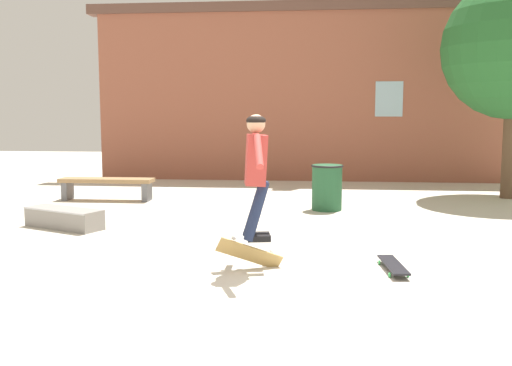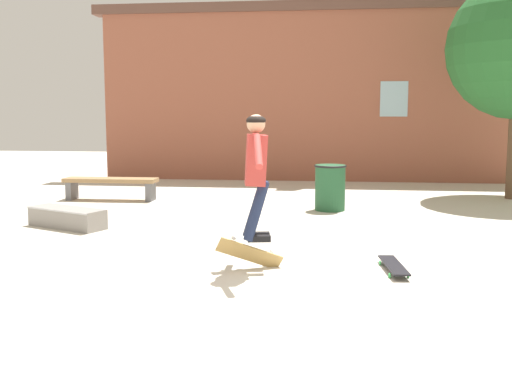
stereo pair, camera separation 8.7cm
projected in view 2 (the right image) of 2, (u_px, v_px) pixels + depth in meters
The scene contains 8 objects.
ground_plane at pixel (288, 284), 5.99m from camera, with size 40.00×40.00×0.00m, color beige.
building_backdrop at pixel (311, 89), 15.06m from camera, with size 11.72×0.52×6.02m.
park_bench at pixel (111, 184), 11.80m from camera, with size 1.93×0.46×0.46m.
skate_ledge at pixel (67, 218), 8.97m from camera, with size 1.40×0.94×0.31m.
trash_bin at pixel (330, 186), 10.54m from camera, with size 0.59×0.59×0.85m.
skater at pixel (256, 166), 6.39m from camera, with size 0.36×1.23×1.42m.
skateboard_flipping at pixel (250, 254), 6.56m from camera, with size 0.77×0.35×0.45m.
skateboard_resting at pixel (394, 265), 6.48m from camera, with size 0.28×0.86×0.08m.
Camera 2 is at (0.34, -5.82, 1.78)m, focal length 40.00 mm.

